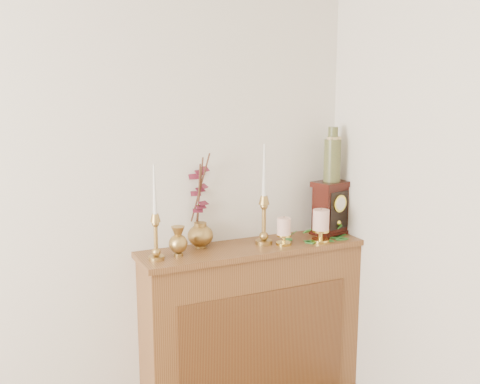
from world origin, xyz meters
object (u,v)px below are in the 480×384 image
candlestick_left (156,229)px  candlestick_center (264,212)px  bud_vase (178,242)px  ceramic_vase (332,157)px  ginger_jar (199,204)px  mantel_clock (331,208)px

candlestick_left → candlestick_center: size_ratio=0.87×
candlestick_center → bud_vase: size_ratio=3.54×
bud_vase → ceramic_vase: bearing=2.9°
ginger_jar → mantel_clock: size_ratio=1.65×
candlestick_left → ceramic_vase: (1.05, 0.06, 0.29)m
candlestick_center → bud_vase: (-0.49, -0.01, -0.10)m
ginger_jar → mantel_clock: (0.77, -0.09, -0.08)m
ginger_jar → mantel_clock: bearing=-6.8°
mantel_clock → candlestick_center: bearing=169.7°
mantel_clock → candlestick_left: bearing=169.0°
candlestick_center → mantel_clock: candlestick_center is taller
ceramic_vase → candlestick_left: bearing=-176.8°
bud_vase → ginger_jar: size_ratio=0.30×
bud_vase → mantel_clock: mantel_clock is taller
ceramic_vase → bud_vase: bearing=-177.1°
candlestick_center → ceramic_vase: (0.44, 0.03, 0.27)m
ginger_jar → candlestick_center: bearing=-20.8°
bud_vase → ceramic_vase: 1.00m
candlestick_center → ginger_jar: bearing=159.2°
bud_vase → ginger_jar: 0.26m
candlestick_left → mantel_clock: 1.05m
candlestick_center → ceramic_vase: bearing=4.2°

